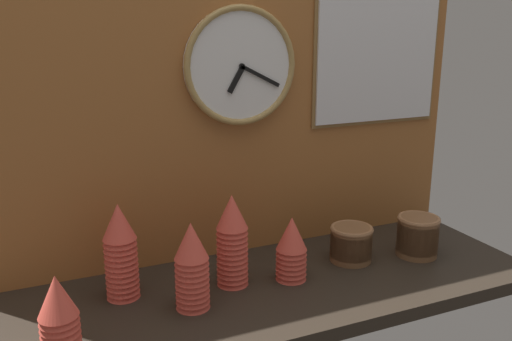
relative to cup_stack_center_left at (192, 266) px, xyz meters
The scene contains 11 objects.
ground_plane 27.57cm from the cup_stack_center_left, 10.13° to the left, with size 160.00×56.00×4.00cm, color black.
wall_tiled_back 56.07cm from the cup_stack_center_left, 52.61° to the left, with size 160.00×3.00×105.00cm.
cup_stack_center_left is the anchor object (origin of this frame).
cup_stack_center 16.56cm from the cup_stack_center_left, 29.45° to the left, with size 9.03×9.03×26.81cm.
cup_stack_left 20.50cm from the cup_stack_center_left, 140.32° to the left, with size 9.03×9.03×26.81cm.
cup_stack_center_right 31.43cm from the cup_stack_center_left, ahead, with size 9.03×9.03×19.10cm.
cup_stack_far_left 34.20cm from the cup_stack_center_left, 167.54° to the right, with size 9.03×9.03×19.10cm.
bowl_stack_right 55.12cm from the cup_stack_center_left, ahead, with size 13.44×13.44×11.23cm.
bowl_stack_far_right 76.16cm from the cup_stack_center_left, ahead, with size 13.44×13.44×12.99cm.
wall_clock 60.92cm from the cup_stack_center_left, 47.51° to the left, with size 35.61×2.70×35.61cm.
menu_board 94.04cm from the cup_stack_center_left, 20.79° to the left, with size 49.15×1.32×43.98cm.
Camera 1 is at (-59.74, -128.06, 72.79)cm, focal length 38.00 mm.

